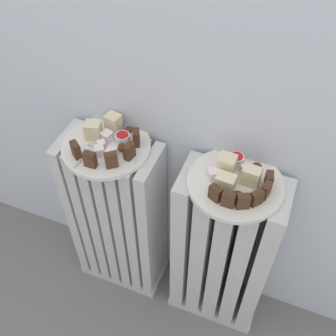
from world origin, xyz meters
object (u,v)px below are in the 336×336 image
Objects in this scene: plate_right at (235,184)px; jam_bowl_left at (123,137)px; jam_bowl_right at (236,159)px; radiator_right at (222,254)px; fork at (87,152)px; plate_left at (106,146)px; radiator_left at (118,219)px.

plate_right is 6.00× the size of jam_bowl_left.
radiator_right is at bearing -75.09° from jam_bowl_right.
jam_bowl_right reaches higher than fork.
radiator_right is 0.47m from plate_left.
jam_bowl_left is (0.03, 0.03, 0.34)m from radiator_left.
radiator_left is 2.71× the size of plate_right.
radiator_left is 0.34m from jam_bowl_left.
fork is at bearing -132.58° from jam_bowl_left.
plate_right is 0.31m from jam_bowl_left.
plate_left is at bearing -169.38° from jam_bowl_right.
fork is (-0.36, -0.10, -0.01)m from jam_bowl_right.
plate_left is at bearing 0.00° from radiator_left.
jam_bowl_left is at bearing 40.93° from radiator_left.
fork is at bearing -127.02° from plate_left.
jam_bowl_right is at bearing 104.91° from radiator_right.
radiator_left and radiator_right have the same top height.
fork is at bearing -173.61° from plate_right.
plate_right is at bearing 6.39° from fork.
jam_bowl_left is 1.01× the size of jam_bowl_right.
jam_bowl_left is 0.10m from fork.
plate_left is 0.33m from jam_bowl_right.
plate_left is 0.05m from fork.
radiator_left is at bearing -169.38° from jam_bowl_right.
plate_right is at bearing -75.09° from jam_bowl_right.
jam_bowl_right is (0.29, 0.03, 0.00)m from jam_bowl_left.
jam_bowl_right is 0.37× the size of fork.
radiator_left is at bearing 52.98° from fork.
fork reaches higher than radiator_right.
plate_right is 0.38m from fork.
fork reaches higher than plate_left.
plate_left and plate_right have the same top height.
plate_right reaches higher than radiator_right.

